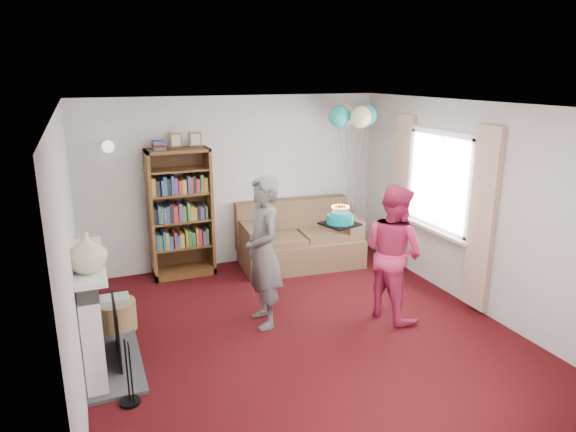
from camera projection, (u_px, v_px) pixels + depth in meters
name	position (u px, v px, depth m)	size (l,w,h in m)	color
ground	(302.00, 334.00, 5.72)	(5.00, 5.00, 0.00)	#35070B
wall_back	(235.00, 182.00, 7.62)	(4.50, 0.02, 2.50)	silver
wall_left	(70.00, 254.00, 4.57)	(0.02, 5.00, 2.50)	silver
wall_right	(474.00, 207.00, 6.20)	(0.02, 5.00, 2.50)	silver
ceiling	(304.00, 105.00, 5.04)	(4.50, 5.00, 0.01)	white
fireplace	(98.00, 317.00, 5.00)	(0.55, 1.80, 1.12)	#3F3F42
window_bay	(438.00, 200.00, 6.73)	(0.14, 2.02, 2.20)	white
wall_sconce	(108.00, 147.00, 6.69)	(0.16, 0.23, 0.16)	gold
bookcase	(180.00, 214.00, 7.22)	(0.86, 0.42, 2.03)	#472B14
sofa	(298.00, 241.00, 7.78)	(1.77, 0.94, 0.94)	brown
wicker_basket	(116.00, 314.00, 5.78)	(0.45, 0.45, 0.39)	#AA854F
person_striped	(263.00, 252.00, 5.75)	(0.63, 0.42, 1.74)	black
person_magenta	(393.00, 252.00, 5.96)	(0.78, 0.61, 1.60)	#B9254F
birthday_cake	(340.00, 219.00, 5.88)	(0.37, 0.37, 0.22)	black
balloons	(353.00, 116.00, 7.28)	(0.75, 0.75, 1.70)	#3F3F3F
mantel_vase	(87.00, 252.00, 4.47)	(0.35, 0.35, 0.36)	beige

